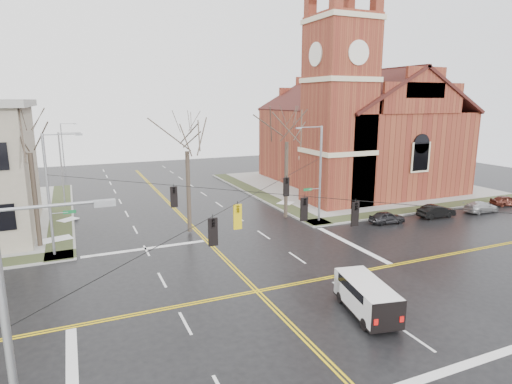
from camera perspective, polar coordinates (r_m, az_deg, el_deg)
name	(u,v)px	position (r m, az deg, el deg)	size (l,w,h in m)	color
ground	(257,291)	(26.84, 0.15, -13.09)	(120.00, 120.00, 0.00)	black
sidewalks	(257,290)	(26.81, 0.15, -12.94)	(80.00, 80.00, 0.17)	gray
road_markings	(257,291)	(26.84, 0.15, -13.07)	(100.00, 100.00, 0.01)	gold
church	(354,123)	(58.40, 12.89, 8.91)	(24.28, 27.48, 27.50)	maroon
signal_pole_ne	(319,171)	(40.30, 8.36, 2.76)	(2.75, 0.22, 9.00)	gray
signal_pole_nw	(51,192)	(34.38, -25.69, 0.05)	(2.75, 0.22, 9.00)	gray
signal_pole_sw	(21,374)	(12.64, -28.87, -20.45)	(2.75, 0.22, 9.00)	gray
span_wires	(257,192)	(24.83, 0.16, -0.04)	(23.02, 23.02, 0.03)	black
traffic_signals	(262,207)	(24.41, 0.78, -2.06)	(8.21, 8.26, 1.30)	black
streetlight_north_a	(63,166)	(50.72, -24.36, 3.17)	(2.30, 0.20, 8.00)	gray
streetlight_north_b	(64,148)	(70.58, -24.26, 5.43)	(2.30, 0.20, 8.00)	gray
cargo_van	(365,294)	(24.72, 14.32, -13.05)	(2.75, 5.04, 1.82)	silver
parked_car_a	(387,217)	(42.32, 17.07, -3.25)	(1.39, 3.44, 1.17)	black
parked_car_b	(436,211)	(46.09, 22.91, -2.37)	(1.36, 3.90, 1.28)	black
parked_car_c	(481,207)	(50.23, 27.83, -1.77)	(1.60, 3.93, 1.14)	#AAAAAC
parked_car_d	(507,201)	(54.63, 30.44, -1.01)	(1.37, 3.40, 1.16)	#501F16
tree_nw_far	(29,147)	(36.73, -27.99, 5.37)	(4.00, 4.00, 11.05)	#3A2D25
tree_nw_near	(187,146)	(36.65, -9.20, 6.10)	(4.00, 4.00, 10.59)	#3A2D25
tree_ne	(287,137)	(40.98, 4.13, 7.35)	(4.00, 4.00, 11.08)	#3A2D25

